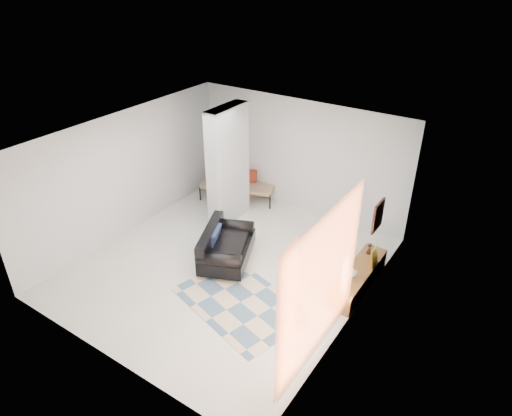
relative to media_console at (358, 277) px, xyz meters
The scene contains 17 objects.
floor 2.68m from the media_console, 160.29° to the right, with size 6.00×6.00×0.00m, color white.
ceiling 3.73m from the media_console, 160.29° to the right, with size 6.00×6.00×0.00m, color white.
wall_back 3.49m from the media_console, 140.23° to the left, with size 6.00×6.00×0.00m, color silver.
wall_front 4.80m from the media_console, 122.85° to the right, with size 6.00×6.00×0.00m, color silver.
wall_left 5.48m from the media_console, behind, with size 6.00×6.00×0.00m, color silver.
wall_right 1.52m from the media_console, 75.72° to the right, with size 6.00×6.00×0.00m, color silver.
partition_column 3.88m from the media_console, 169.10° to the left, with size 0.35×1.20×2.80m, color #B4BABC.
hallway_door 5.12m from the media_console, 156.00° to the left, with size 0.85×0.06×2.04m, color white.
curtain 2.41m from the media_console, 85.83° to the right, with size 2.55×2.55×0.00m, color #FF7C43.
wall_art 1.46m from the media_console, ahead, with size 0.04×0.45×0.55m, color #3A1B10.
media_console is the anchor object (origin of this frame).
loveseat 2.78m from the media_console, 163.93° to the right, with size 1.44×1.78×0.76m.
daybed 4.44m from the media_console, 157.32° to the left, with size 2.06×1.38×0.77m.
area_rug 2.33m from the media_console, 134.20° to the right, with size 2.37×1.58×0.01m, color beige.
cylinder_lamp 0.88m from the media_console, 91.63° to the right, with size 0.12×0.12×0.66m, color silver.
bronze_figurine 0.68m from the media_console, 94.74° to the left, with size 0.12×0.12×0.23m, color black, non-canonical shape.
vase 0.41m from the media_console, 100.33° to the right, with size 0.19×0.19×0.20m, color white.
Camera 1 is at (4.76, -6.04, 5.71)m, focal length 32.00 mm.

